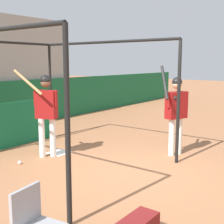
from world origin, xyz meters
TOP-DOWN VIEW (x-y plane):
  - ground_plane at (0.00, 0.00)m, footprint 60.00×60.00m
  - batting_cage at (-0.53, 2.55)m, footprint 3.23×3.85m
  - home_plate at (0.08, 2.02)m, footprint 0.44×0.44m
  - player_batter at (-0.28, 2.02)m, footprint 0.65×0.77m
  - player_waiting at (1.53, -0.18)m, footprint 0.82×0.53m
  - folding_chair at (-2.92, -0.76)m, footprint 0.45×0.45m
  - baseball at (-0.98, 2.08)m, footprint 0.07×0.07m

SIDE VIEW (x-z plane):
  - ground_plane at x=0.00m, z-range 0.00..0.00m
  - home_plate at x=0.08m, z-range 0.00..0.02m
  - baseball at x=-0.98m, z-range 0.00..0.07m
  - folding_chair at x=-2.92m, z-range 0.10..0.94m
  - player_waiting at x=1.53m, z-range 0.06..2.06m
  - player_batter at x=-0.28m, z-range 0.14..2.06m
  - batting_cage at x=-0.53m, z-range -0.11..2.45m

